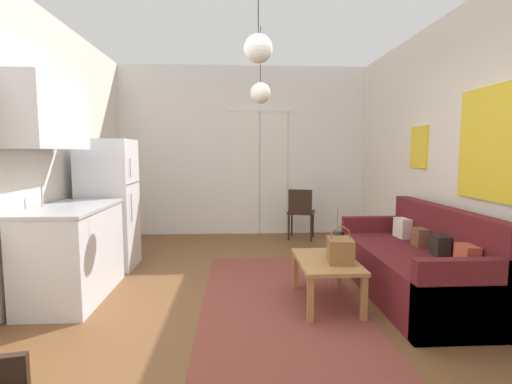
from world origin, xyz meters
TOP-DOWN VIEW (x-y plane):
  - ground_plane at (0.00, 0.00)m, footprint 4.82×7.45m
  - wall_back at (0.01, 3.47)m, footprint 4.42×0.13m
  - wall_right at (2.16, 0.00)m, footprint 0.12×7.05m
  - area_rug at (0.27, 0.28)m, footprint 1.48×3.01m
  - couch at (1.65, 0.37)m, footprint 0.83×1.97m
  - coffee_table at (0.70, 0.23)m, footprint 0.54×0.87m
  - bamboo_vase at (0.82, 0.32)m, footprint 0.10×0.10m
  - handbag at (0.80, 0.15)m, footprint 0.26×0.32m
  - refrigerator at (-1.71, 1.53)m, footprint 0.63×0.62m
  - kitchen_counter at (-1.78, 0.53)m, footprint 0.65×1.23m
  - accent_chair at (0.92, 2.91)m, footprint 0.52×0.50m
  - pendant_lamp_near at (0.05, 0.17)m, footprint 0.25×0.25m
  - pendant_lamp_far at (0.15, 1.40)m, footprint 0.25×0.25m

SIDE VIEW (x-z plane):
  - ground_plane at x=0.00m, z-range -0.10..0.00m
  - area_rug at x=0.27m, z-range 0.00..0.01m
  - couch at x=1.65m, z-range -0.15..0.74m
  - coffee_table at x=0.70m, z-range 0.16..0.58m
  - accent_chair at x=0.92m, z-range 0.07..0.90m
  - handbag at x=0.80m, z-range 0.38..0.71m
  - bamboo_vase at x=0.82m, z-range 0.32..0.79m
  - kitchen_counter at x=-1.78m, z-range -0.27..1.84m
  - refrigerator at x=-1.71m, z-range 0.00..1.59m
  - wall_back at x=0.01m, z-range -0.01..2.89m
  - wall_right at x=2.16m, z-range 0.00..2.90m
  - pendant_lamp_far at x=0.15m, z-range 1.69..2.58m
  - pendant_lamp_near at x=0.05m, z-range 1.96..2.67m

